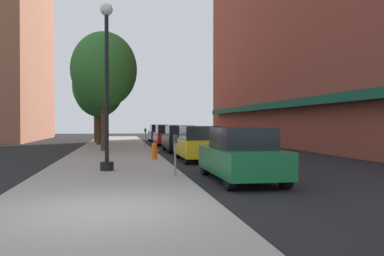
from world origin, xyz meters
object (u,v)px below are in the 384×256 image
Objects in this scene: tree_mid at (96,87)px; car_yellow at (198,144)px; tree_far at (104,70)px; car_black at (179,139)px; car_red at (166,135)px; car_blue at (159,133)px; lamppost at (107,83)px; tree_near at (99,89)px; fire_hydrant at (154,151)px; car_green at (241,155)px; parking_meter_far at (175,150)px; parking_meter_near at (145,135)px.

tree_mid reaches higher than car_yellow.
tree_far reaches higher than car_black.
tree_mid is at bearing 145.17° from car_red.
tree_far is at bearing -108.37° from car_blue.
tree_near reaches higher than lamppost.
car_red is at bearing -36.02° from tree_mid.
car_yellow is (2.11, 0.24, 0.29)m from fire_hydrant.
tree_near is 21.04m from car_green.
car_yellow and car_red have the same top height.
car_yellow is 19.98m from car_blue.
tree_far is 1.68× the size of car_yellow.
tree_near is 0.90× the size of tree_far.
fire_hydrant is 6.97m from car_green.
parking_meter_far is at bearing -42.23° from lamppost.
car_yellow is at bearing -72.00° from tree_mid.
car_blue is (1.95, 26.21, -0.14)m from parking_meter_far.
tree_far is 9.61m from car_red.
tree_mid is at bearing 101.25° from car_green.
parking_meter_far is at bearing -94.43° from car_red.
car_red is at bearing 4.65° from tree_near.
parking_meter_near is (2.18, 13.45, -2.25)m from lamppost.
car_blue is at bearing 91.19° from car_red.
tree_mid reaches higher than car_red.
car_red is 1.00× the size of car_blue.
parking_meter_far is at bearing -88.49° from fire_hydrant.
car_green is 13.11m from car_black.
tree_mid is at bearing 99.06° from parking_meter_far.
fire_hydrant is 13.99m from car_red.
lamppost reaches higher than fire_hydrant.
parking_meter_far is (0.00, -15.42, 0.00)m from parking_meter_near.
car_blue is at bearing 79.76° from parking_meter_near.
parking_meter_near is 0.18× the size of tree_far.
parking_meter_near is 9.39m from car_yellow.
tree_near reaches higher than car_black.
car_red is (5.30, 0.43, -3.63)m from tree_near.
parking_meter_near is 5.68m from tree_far.
car_yellow is at bearing -88.81° from car_red.
parking_meter_near is 0.30× the size of car_yellow.
tree_near is at bearing 99.80° from parking_meter_far.
fire_hydrant is 0.18× the size of car_black.
tree_near reaches higher than car_green.
tree_mid is at bearing 95.94° from tree_near.
car_green is 26.85m from car_blue.
parking_meter_near is at bearing 89.04° from fire_hydrant.
lamppost is at bearing -101.82° from car_red.
tree_far reaches higher than lamppost.
lamppost reaches higher than parking_meter_near.
tree_far reaches higher than parking_meter_far.
tree_mid reaches higher than parking_meter_near.
fire_hydrant is at bearing -68.91° from tree_far.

